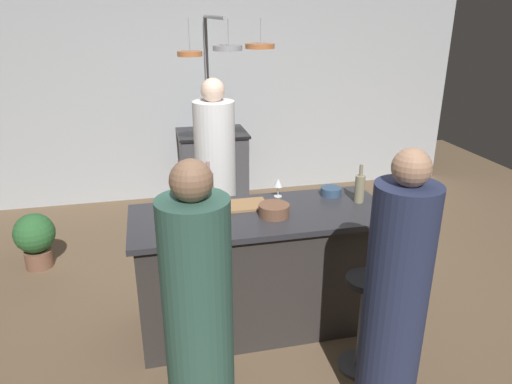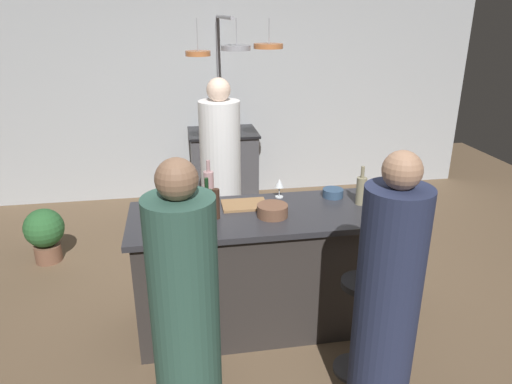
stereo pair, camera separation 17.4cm
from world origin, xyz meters
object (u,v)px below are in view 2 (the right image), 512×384
(guest_right, at_px, (386,307))
(wine_bottle_rose, at_px, (209,187))
(stove_range, at_px, (224,167))
(cutting_board, at_px, (244,205))
(guest_left, at_px, (186,325))
(wine_glass_by_chef, at_px, (184,210))
(bar_stool_right, at_px, (359,323))
(mixing_bowl_ceramic, at_px, (176,206))
(wine_bottle_red, at_px, (207,206))
(bar_stool_left, at_px, (190,341))
(potted_plant, at_px, (45,232))
(wine_glass_near_right_guest, at_px, (197,190))
(mixing_bowl_wooden, at_px, (272,211))
(pepper_mill, at_px, (216,204))
(wine_glass_near_left_guest, at_px, (279,184))
(wine_bottle_dark, at_px, (193,213))
(mixing_bowl_blue, at_px, (333,193))
(wine_bottle_white, at_px, (361,190))
(chef, at_px, (221,180))

(guest_right, relative_size, wine_bottle_rose, 4.81)
(stove_range, relative_size, cutting_board, 2.78)
(guest_left, xyz_separation_m, wine_bottle_rose, (0.22, 1.18, 0.28))
(stove_range, bearing_deg, wine_glass_by_chef, -101.48)
(stove_range, bearing_deg, bar_stool_right, -80.33)
(mixing_bowl_ceramic, bearing_deg, bar_stool_right, -35.45)
(stove_range, distance_m, wine_bottle_red, 2.65)
(bar_stool_left, xyz_separation_m, guest_left, (-0.01, -0.34, 0.37))
(bar_stool_left, height_order, potted_plant, bar_stool_left)
(wine_bottle_red, bearing_deg, wine_glass_near_right_guest, 98.12)
(stove_range, distance_m, guest_right, 3.48)
(wine_glass_near_right_guest, bearing_deg, mixing_bowl_wooden, -32.71)
(pepper_mill, bearing_deg, wine_glass_near_left_guest, 31.40)
(stove_range, height_order, wine_glass_near_right_guest, wine_glass_near_right_guest)
(cutting_board, height_order, wine_glass_by_chef, wine_glass_by_chef)
(potted_plant, bearing_deg, wine_bottle_dark, -47.90)
(stove_range, bearing_deg, pepper_mill, -96.92)
(wine_bottle_red, relative_size, wine_glass_near_left_guest, 2.17)
(bar_stool_left, bearing_deg, wine_bottle_red, 71.76)
(wine_glass_near_right_guest, xyz_separation_m, mixing_bowl_wooden, (0.49, -0.32, -0.06))
(wine_glass_near_left_guest, relative_size, mixing_bowl_blue, 0.95)
(stove_range, xyz_separation_m, cutting_board, (-0.09, -2.31, 0.46))
(guest_right, relative_size, mixing_bowl_wooden, 7.60)
(potted_plant, bearing_deg, bar_stool_right, -39.10)
(wine_bottle_white, height_order, mixing_bowl_blue, wine_bottle_white)
(wine_glass_near_left_guest, bearing_deg, cutting_board, -156.25)
(mixing_bowl_ceramic, bearing_deg, wine_glass_near_left_guest, 8.36)
(bar_stool_left, bearing_deg, wine_glass_by_chef, 88.22)
(wine_bottle_red, height_order, wine_glass_by_chef, wine_bottle_red)
(bar_stool_left, height_order, wine_bottle_red, wine_bottle_red)
(mixing_bowl_wooden, distance_m, mixing_bowl_blue, 0.59)
(wine_bottle_red, bearing_deg, wine_bottle_white, 7.64)
(potted_plant, xyz_separation_m, pepper_mill, (1.49, -1.30, 0.71))
(guest_left, bearing_deg, wine_glass_near_left_guest, 58.91)
(cutting_board, xyz_separation_m, wine_bottle_dark, (-0.38, -0.35, 0.11))
(wine_bottle_dark, relative_size, wine_glass_near_left_guest, 2.16)
(bar_stool_left, relative_size, wine_bottle_red, 2.14)
(wine_glass_near_right_guest, distance_m, mixing_bowl_blue, 1.02)
(bar_stool_left, xyz_separation_m, wine_glass_near_left_guest, (0.73, 0.89, 0.63))
(wine_bottle_dark, height_order, wine_glass_near_left_guest, wine_bottle_dark)
(pepper_mill, relative_size, wine_bottle_dark, 0.67)
(bar_stool_left, relative_size, pepper_mill, 3.24)
(chef, bearing_deg, mixing_bowl_blue, -47.43)
(guest_left, xyz_separation_m, bar_stool_right, (1.07, 0.34, -0.37))
(stove_range, bearing_deg, mixing_bowl_ceramic, -103.92)
(bar_stool_right, relative_size, potted_plant, 1.31)
(wine_glass_near_left_guest, xyz_separation_m, mixing_bowl_wooden, (-0.12, -0.33, -0.06))
(pepper_mill, relative_size, wine_bottle_white, 0.73)
(guest_right, bearing_deg, guest_left, 178.92)
(wine_glass_near_right_guest, distance_m, mixing_bowl_wooden, 0.59)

